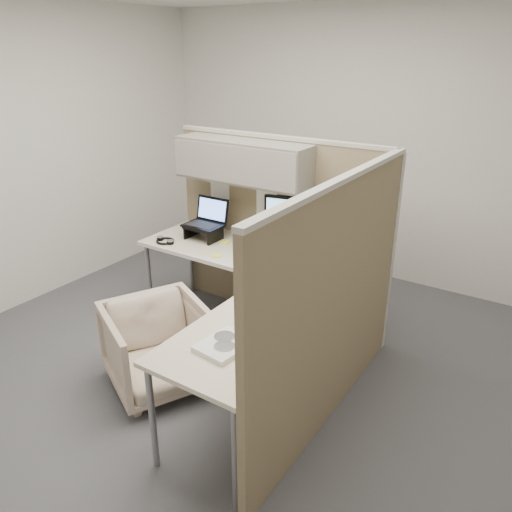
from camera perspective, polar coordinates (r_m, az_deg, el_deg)
The scene contains 20 objects.
ground at distance 3.99m, azimuth -3.24°, elevation -12.19°, with size 4.50×4.50×0.00m, color #44444A.
partition_back at distance 4.25m, azimuth 0.73°, elevation 6.53°, with size 2.00×0.36×1.63m.
partition_right at distance 3.13m, azimuth 9.14°, elevation -5.55°, with size 0.07×2.03×1.63m.
desk at distance 3.67m, azimuth -0.74°, elevation -3.05°, with size 2.00×1.98×0.73m.
office_chair at distance 3.66m, azimuth -11.12°, elevation -9.74°, with size 0.67×0.63×0.69m, color beige.
monitor_left at distance 4.02m, azimuth 3.98°, elevation 4.12°, with size 0.44×0.20×0.47m.
monitor_right at distance 3.68m, azimuth 9.43°, elevation 2.07°, with size 0.39×0.26×0.47m.
laptop_station at distance 4.38m, azimuth -5.79°, elevation 3.69°, with size 0.33×0.28×0.34m.
keyboard at distance 3.83m, azimuth 2.04°, elevation -1.04°, with size 0.45×0.15×0.02m, color black.
mouse at distance 3.57m, azimuth 5.84°, elevation -2.95°, with size 0.09×0.06×0.03m, color black.
travel_mug at distance 3.88m, azimuth 5.90°, elevation 0.44°, with size 0.08×0.08×0.17m.
soda_can_green at distance 3.51m, azimuth 9.22°, elevation -2.75°, with size 0.07×0.07×0.12m, color black.
soda_can_silver at distance 3.70m, azimuth 6.79°, elevation -1.27°, with size 0.07×0.07×0.12m, color #268C1E.
sticky_note_a at distance 4.03m, azimuth -4.55°, elevation 0.05°, with size 0.08×0.08×0.01m, color yellow.
sticky_note_c at distance 4.30m, azimuth -3.58°, elevation 1.60°, with size 0.08×0.08×0.01m, color yellow.
sticky_note_d at distance 4.03m, azimuth -0.24°, elevation 0.10°, with size 0.08×0.08×0.01m, color yellow.
sticky_note_b at distance 3.81m, azimuth -1.26°, elevation -1.24°, with size 0.08×0.08×0.01m, color yellow.
headphones at distance 4.37m, azimuth -10.34°, elevation 1.73°, with size 0.20×0.18×0.03m.
paper_stack at distance 2.84m, azimuth -3.58°, elevation -10.10°, with size 0.27×0.33×0.03m.
desk_clock at distance 3.03m, azimuth 1.94°, elevation -7.07°, with size 0.10×0.10×0.10m.
Camera 1 is at (1.98, -2.61, 2.29)m, focal length 35.00 mm.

